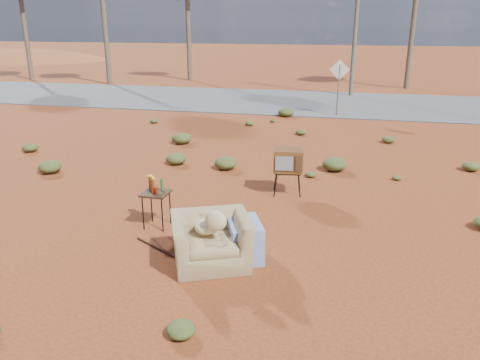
# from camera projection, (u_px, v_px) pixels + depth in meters

# --- Properties ---
(ground) EXTENTS (140.00, 140.00, 0.00)m
(ground) POSITION_uv_depth(u_px,v_px,m) (220.00, 248.00, 7.77)
(ground) COLOR brown
(ground) RESTS_ON ground
(highway) EXTENTS (140.00, 7.00, 0.04)m
(highway) POSITION_uv_depth(u_px,v_px,m) (306.00, 102.00, 21.60)
(highway) COLOR #565659
(highway) RESTS_ON ground
(dirt_mound) EXTENTS (26.00, 18.00, 2.00)m
(dirt_mound) POSITION_uv_depth(u_px,v_px,m) (15.00, 60.00, 45.50)
(dirt_mound) COLOR brown
(dirt_mound) RESTS_ON ground
(armchair) EXTENTS (1.53, 1.35, 1.03)m
(armchair) POSITION_uv_depth(u_px,v_px,m) (217.00, 234.00, 7.19)
(armchair) COLOR #947B50
(armchair) RESTS_ON ground
(tv_unit) EXTENTS (0.69, 0.59, 1.00)m
(tv_unit) POSITION_uv_depth(u_px,v_px,m) (288.00, 161.00, 10.00)
(tv_unit) COLOR black
(tv_unit) RESTS_ON ground
(side_table) EXTENTS (0.47, 0.47, 0.94)m
(side_table) POSITION_uv_depth(u_px,v_px,m) (155.00, 190.00, 8.42)
(side_table) COLOR #352013
(side_table) RESTS_ON ground
(rusty_bar) EXTENTS (1.46, 0.85, 0.04)m
(rusty_bar) POSITION_uv_depth(u_px,v_px,m) (168.00, 253.00, 7.57)
(rusty_bar) COLOR #462112
(rusty_bar) RESTS_ON ground
(road_sign) EXTENTS (0.78, 0.06, 2.19)m
(road_sign) POSITION_uv_depth(u_px,v_px,m) (339.00, 78.00, 18.03)
(road_sign) COLOR brown
(road_sign) RESTS_ON ground
(utility_pole_center) EXTENTS (1.40, 0.20, 8.00)m
(utility_pole_center) POSITION_uv_depth(u_px,v_px,m) (357.00, 8.00, 22.15)
(utility_pole_center) COLOR brown
(utility_pole_center) RESTS_ON ground
(scrub_patch) EXTENTS (17.49, 8.07, 0.33)m
(scrub_patch) POSITION_uv_depth(u_px,v_px,m) (234.00, 163.00, 11.97)
(scrub_patch) COLOR #495223
(scrub_patch) RESTS_ON ground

